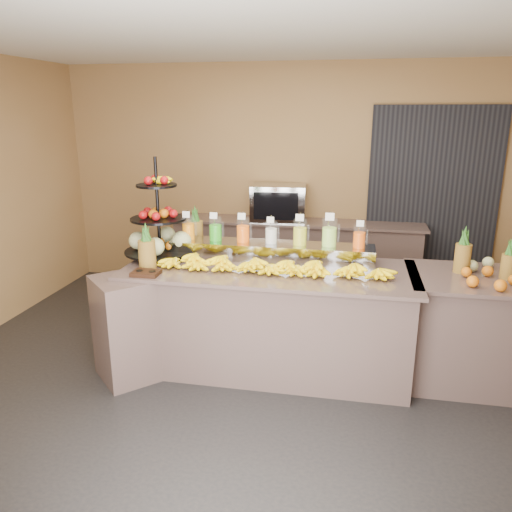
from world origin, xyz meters
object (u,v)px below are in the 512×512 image
(condiment_caddy, at_px, (146,273))
(right_fruit_pile, at_px, (485,270))
(fruit_stand, at_px, (164,232))
(oven_warmer, at_px, (279,203))
(banana_heap, at_px, (271,264))
(pitcher_tray, at_px, (271,251))

(condiment_caddy, distance_m, right_fruit_pile, 2.75)
(fruit_stand, bearing_deg, oven_warmer, 81.64)
(banana_heap, distance_m, right_fruit_pile, 1.72)
(condiment_caddy, bearing_deg, right_fruit_pile, 8.88)
(fruit_stand, relative_size, right_fruit_pile, 1.99)
(pitcher_tray, height_order, banana_heap, banana_heap)
(fruit_stand, bearing_deg, right_fruit_pile, 13.40)
(right_fruit_pile, bearing_deg, oven_warmer, 135.85)
(pitcher_tray, bearing_deg, right_fruit_pile, -7.39)
(pitcher_tray, xyz_separation_m, right_fruit_pile, (1.78, -0.23, 0.00))
(banana_heap, height_order, oven_warmer, oven_warmer)
(banana_heap, height_order, fruit_stand, fruit_stand)
(right_fruit_pile, xyz_separation_m, oven_warmer, (-1.96, 1.90, 0.14))
(pitcher_tray, bearing_deg, banana_heap, -80.49)
(fruit_stand, height_order, condiment_caddy, fruit_stand)
(pitcher_tray, distance_m, fruit_stand, 1.00)
(pitcher_tray, height_order, fruit_stand, fruit_stand)
(right_fruit_pile, bearing_deg, fruit_stand, 177.41)
(fruit_stand, relative_size, condiment_caddy, 4.11)
(pitcher_tray, xyz_separation_m, condiment_caddy, (-0.94, -0.65, -0.06))
(banana_heap, height_order, right_fruit_pile, right_fruit_pile)
(banana_heap, relative_size, oven_warmer, 3.00)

